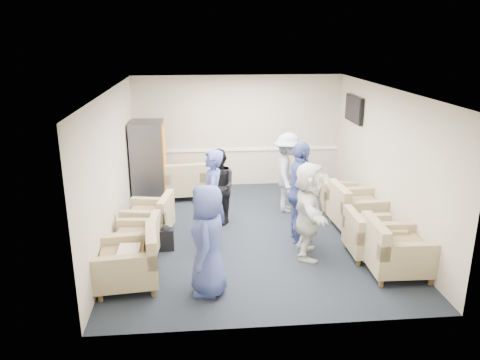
{
  "coord_description": "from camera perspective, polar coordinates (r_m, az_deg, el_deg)",
  "views": [
    {
      "loc": [
        -0.98,
        -8.15,
        3.63
      ],
      "look_at": [
        -0.22,
        0.2,
        0.99
      ],
      "focal_mm": 35.0,
      "sensor_mm": 36.0,
      "label": 1
    }
  ],
  "objects": [
    {
      "name": "backpack",
      "position": [
        8.31,
        -9.01,
        -6.9
      ],
      "size": [
        0.28,
        0.21,
        0.46
      ],
      "rotation": [
        0.0,
        0.0,
        0.07
      ],
      "color": "black",
      "rests_on": "floor"
    },
    {
      "name": "person_front_right",
      "position": [
        7.84,
        8.32,
        -3.69
      ],
      "size": [
        0.7,
        1.59,
        1.66
      ],
      "primitive_type": "imported",
      "rotation": [
        0.0,
        0.0,
        1.43
      ],
      "color": "silver",
      "rests_on": "floor"
    },
    {
      "name": "armchair_right_midnear",
      "position": [
        8.26,
        15.52,
        -6.77
      ],
      "size": [
        0.84,
        0.84,
        0.67
      ],
      "rotation": [
        0.0,
        0.0,
        1.56
      ],
      "color": "tan",
      "rests_on": "floor"
    },
    {
      "name": "armchair_right_near",
      "position": [
        7.77,
        18.28,
        -8.28
      ],
      "size": [
        0.97,
        0.97,
        0.76
      ],
      "rotation": [
        0.0,
        0.0,
        1.54
      ],
      "color": "tan",
      "rests_on": "floor"
    },
    {
      "name": "left_wall",
      "position": [
        8.6,
        -15.21,
        1.44
      ],
      "size": [
        0.02,
        6.0,
        2.7
      ],
      "primitive_type": "cube",
      "color": "beige",
      "rests_on": "floor"
    },
    {
      "name": "tv",
      "position": [
        10.64,
        13.71,
        8.4
      ],
      "size": [
        0.1,
        1.0,
        0.58
      ],
      "color": "black",
      "rests_on": "right_wall"
    },
    {
      "name": "armchair_left_mid",
      "position": [
        8.12,
        -12.23,
        -7.17
      ],
      "size": [
        0.82,
        0.82,
        0.61
      ],
      "rotation": [
        0.0,
        0.0,
        -1.65
      ],
      "color": "tan",
      "rests_on": "floor"
    },
    {
      "name": "back_wall",
      "position": [
        11.43,
        -0.21,
        5.94
      ],
      "size": [
        5.0,
        0.02,
        2.7
      ],
      "primitive_type": "cube",
      "color": "beige",
      "rests_on": "floor"
    },
    {
      "name": "person_back_left",
      "position": [
        9.17,
        -2.61,
        -0.85
      ],
      "size": [
        0.83,
        0.91,
        1.51
      ],
      "primitive_type": "imported",
      "rotation": [
        0.0,
        0.0,
        -1.12
      ],
      "color": "black",
      "rests_on": "floor"
    },
    {
      "name": "person_back_right",
      "position": [
        9.84,
        5.83,
        0.89
      ],
      "size": [
        0.82,
        1.19,
        1.69
      ],
      "primitive_type": "imported",
      "rotation": [
        0.0,
        0.0,
        1.38
      ],
      "color": "beige",
      "rests_on": "floor"
    },
    {
      "name": "armchair_left_far",
      "position": [
        8.9,
        -10.75,
        -4.63
      ],
      "size": [
        0.96,
        0.96,
        0.67
      ],
      "rotation": [
        0.0,
        0.0,
        -1.74
      ],
      "color": "tan",
      "rests_on": "floor"
    },
    {
      "name": "front_wall",
      "position": [
        5.72,
        5.11,
        -6.14
      ],
      "size": [
        5.0,
        0.02,
        2.7
      ],
      "primitive_type": "cube",
      "color": "beige",
      "rests_on": "floor"
    },
    {
      "name": "person_mid_right",
      "position": [
        8.39,
        7.29,
        -1.54
      ],
      "size": [
        0.49,
        1.1,
        1.85
      ],
      "primitive_type": "imported",
      "rotation": [
        0.0,
        0.0,
        1.54
      ],
      "color": "#3D4C92",
      "rests_on": "floor"
    },
    {
      "name": "armchair_corner",
      "position": [
        10.82,
        -6.76,
        -0.23
      ],
      "size": [
        1.01,
        1.01,
        0.74
      ],
      "rotation": [
        0.0,
        0.0,
        3.24
      ],
      "color": "tan",
      "rests_on": "floor"
    },
    {
      "name": "floor",
      "position": [
        8.98,
        1.5,
        -6.41
      ],
      "size": [
        6.0,
        6.0,
        0.0
      ],
      "primitive_type": "plane",
      "color": "black",
      "rests_on": "ground"
    },
    {
      "name": "vending_machine",
      "position": [
        10.65,
        -11.06,
        2.25
      ],
      "size": [
        0.73,
        0.85,
        1.79
      ],
      "color": "#53525A",
      "rests_on": "floor"
    },
    {
      "name": "armchair_left_near",
      "position": [
        7.25,
        -13.16,
        -9.84
      ],
      "size": [
        1.01,
        1.01,
        0.73
      ],
      "rotation": [
        0.0,
        0.0,
        -1.47
      ],
      "color": "tan",
      "rests_on": "floor"
    },
    {
      "name": "chair_rail",
      "position": [
        11.51,
        -0.2,
        3.72
      ],
      "size": [
        4.98,
        0.04,
        0.06
      ],
      "primitive_type": "cube",
      "color": "white",
      "rests_on": "back_wall"
    },
    {
      "name": "pillow",
      "position": [
        7.17,
        -13.38,
        -8.59
      ],
      "size": [
        0.31,
        0.41,
        0.12
      ],
      "primitive_type": "cube",
      "rotation": [
        0.0,
        0.0,
        -1.58
      ],
      "color": "silver",
      "rests_on": "armchair_left_near"
    },
    {
      "name": "person_front_left",
      "position": [
        6.7,
        -3.93,
        -7.35
      ],
      "size": [
        0.62,
        0.86,
        1.65
      ],
      "primitive_type": "imported",
      "rotation": [
        0.0,
        0.0,
        -1.69
      ],
      "color": "#3D4C92",
      "rests_on": "floor"
    },
    {
      "name": "person_mid_left",
      "position": [
        8.15,
        -3.41,
        -2.34
      ],
      "size": [
        0.47,
        0.67,
        1.76
      ],
      "primitive_type": "imported",
      "rotation": [
        0.0,
        0.0,
        -1.64
      ],
      "color": "#3D4C92",
      "rests_on": "floor"
    },
    {
      "name": "right_wall",
      "position": [
        9.16,
        17.31,
        2.21
      ],
      "size": [
        0.02,
        6.0,
        2.7
      ],
      "primitive_type": "cube",
      "color": "beige",
      "rests_on": "floor"
    },
    {
      "name": "ceiling",
      "position": [
        8.27,
        1.65,
        10.97
      ],
      "size": [
        6.0,
        6.0,
        0.0
      ],
      "primitive_type": "plane",
      "rotation": [
        3.14,
        0.0,
        0.0
      ],
      "color": "white",
      "rests_on": "back_wall"
    },
    {
      "name": "armchair_right_far",
      "position": [
        10.14,
        11.79,
        -2.11
      ],
      "size": [
        0.87,
        0.87,
        0.6
      ],
      "rotation": [
        0.0,
        0.0,
        1.4
      ],
      "color": "tan",
      "rests_on": "floor"
    },
    {
      "name": "armchair_right_midfar",
      "position": [
        9.31,
        13.76,
        -3.55
      ],
      "size": [
        0.98,
        0.98,
        0.75
      ],
      "rotation": [
        0.0,
        0.0,
        1.62
      ],
      "color": "tan",
      "rests_on": "floor"
    }
  ]
}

